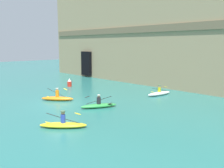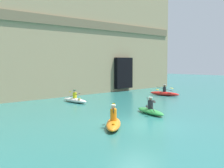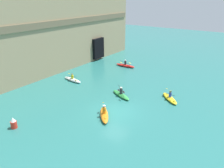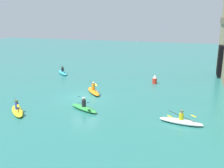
# 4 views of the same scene
# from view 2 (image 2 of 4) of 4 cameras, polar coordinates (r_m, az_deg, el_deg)

# --- Properties ---
(ground_plane) EXTENTS (120.00, 120.00, 0.00)m
(ground_plane) POSITION_cam_2_polar(r_m,az_deg,el_deg) (17.08, 4.41, -7.43)
(ground_plane) COLOR #28706B
(kayak_green) EXTENTS (1.92, 3.13, 1.11)m
(kayak_green) POSITION_cam_2_polar(r_m,az_deg,el_deg) (20.52, 7.03, -4.84)
(kayak_green) COLOR green
(kayak_green) RESTS_ON ground
(kayak_orange) EXTENTS (2.82, 2.58, 1.23)m
(kayak_orange) POSITION_cam_2_polar(r_m,az_deg,el_deg) (16.20, 0.27, -7.17)
(kayak_orange) COLOR orange
(kayak_orange) RESTS_ON ground
(kayak_white) EXTENTS (1.07, 3.24, 1.07)m
(kayak_white) POSITION_cam_2_polar(r_m,az_deg,el_deg) (26.19, -6.81, -2.88)
(kayak_white) COLOR white
(kayak_white) RESTS_ON ground
(kayak_red) EXTENTS (0.80, 3.39, 1.13)m
(kayak_red) POSITION_cam_2_polar(r_m,az_deg,el_deg) (31.57, 9.56, -1.68)
(kayak_red) COLOR red
(kayak_red) RESTS_ON ground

